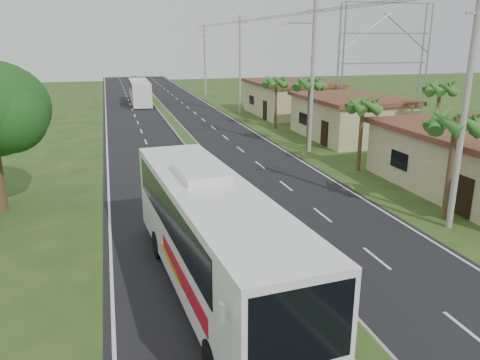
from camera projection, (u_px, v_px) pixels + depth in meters
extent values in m
plane|color=#264519|center=(295.00, 270.00, 17.71)|extent=(180.00, 180.00, 0.00)
cube|color=black|center=(197.00, 152.00, 36.15)|extent=(14.00, 160.00, 0.02)
cube|color=gray|center=(197.00, 151.00, 36.13)|extent=(1.20, 160.00, 0.17)
cube|color=#264519|center=(197.00, 150.00, 36.10)|extent=(0.95, 160.00, 0.02)
cube|color=silver|center=(107.00, 158.00, 34.42)|extent=(0.12, 160.00, 0.01)
cube|color=silver|center=(278.00, 147.00, 37.89)|extent=(0.12, 160.00, 0.01)
cube|color=tan|center=(349.00, 119.00, 41.14)|extent=(7.00, 10.00, 3.35)
cube|color=#53371D|center=(350.00, 98.00, 40.61)|extent=(7.60, 10.60, 0.32)
cube|color=tan|center=(290.00, 99.00, 54.02)|extent=(8.00, 11.00, 3.50)
cube|color=#53371D|center=(291.00, 83.00, 53.48)|extent=(8.60, 11.60, 0.32)
cylinder|color=#473321|center=(450.00, 169.00, 22.09)|extent=(0.26, 0.26, 5.00)
cylinder|color=#473321|center=(360.00, 136.00, 30.55)|extent=(0.26, 0.26, 4.60)
cylinder|color=#473321|center=(309.00, 115.00, 36.73)|extent=(0.26, 0.26, 5.40)
cylinder|color=#473321|center=(276.00, 104.00, 45.25)|extent=(0.26, 0.26, 4.80)
cylinder|color=#473321|center=(437.00, 119.00, 35.32)|extent=(0.26, 0.26, 5.20)
sphere|color=#1B4011|center=(10.00, 117.00, 21.81)|extent=(3.40, 3.40, 3.40)
cylinder|color=gray|center=(465.00, 109.00, 20.17)|extent=(0.28, 0.28, 11.00)
cube|color=gray|center=(478.00, 13.00, 19.05)|extent=(1.20, 0.10, 0.10)
cylinder|color=gray|center=(312.00, 73.00, 34.78)|extent=(0.28, 0.28, 12.00)
cube|color=gray|center=(315.00, 10.00, 33.51)|extent=(1.20, 0.10, 0.10)
cube|color=gray|center=(299.00, 23.00, 33.46)|extent=(2.40, 0.10, 0.10)
cylinder|color=gray|center=(240.00, 66.00, 53.37)|extent=(0.28, 0.28, 11.00)
cube|color=gray|center=(240.00, 23.00, 52.01)|extent=(1.60, 0.12, 0.12)
cube|color=gray|center=(240.00, 30.00, 52.24)|extent=(1.20, 0.10, 0.10)
cylinder|color=gray|center=(205.00, 61.00, 71.88)|extent=(0.28, 0.28, 10.50)
cube|color=gray|center=(204.00, 31.00, 70.60)|extent=(1.60, 0.12, 0.12)
cube|color=gray|center=(204.00, 36.00, 70.83)|extent=(1.20, 0.10, 0.10)
cylinder|color=gray|center=(343.00, 64.00, 47.58)|extent=(0.18, 0.18, 12.00)
cylinder|color=gray|center=(427.00, 63.00, 50.17)|extent=(0.18, 0.18, 12.00)
cylinder|color=gray|center=(338.00, 63.00, 48.51)|extent=(0.18, 0.18, 12.00)
cylinder|color=gray|center=(421.00, 62.00, 51.09)|extent=(0.18, 0.18, 12.00)
cube|color=gray|center=(383.00, 63.00, 49.34)|extent=(10.00, 0.14, 0.14)
cube|color=gray|center=(386.00, 33.00, 48.48)|extent=(10.00, 0.14, 0.14)
cube|color=gray|center=(389.00, 3.00, 47.61)|extent=(10.00, 0.14, 0.14)
cube|color=white|center=(212.00, 235.00, 15.46)|extent=(3.67, 12.97, 3.36)
cube|color=black|center=(206.00, 208.00, 15.83)|extent=(3.52, 10.42, 1.34)
cube|color=black|center=(301.00, 327.00, 9.61)|extent=(2.40, 0.33, 1.88)
cube|color=#B20E1D|center=(224.00, 271.00, 14.51)|extent=(3.15, 5.74, 0.59)
cube|color=#F7B114|center=(210.00, 257.00, 16.02)|extent=(2.96, 3.40, 0.27)
cube|color=white|center=(200.00, 172.00, 16.09)|extent=(1.69, 2.67, 0.30)
cylinder|color=black|center=(214.00, 360.00, 11.89)|extent=(0.43, 1.13, 1.11)
cylinder|color=black|center=(299.00, 340.00, 12.68)|extent=(0.43, 1.13, 1.11)
cylinder|color=black|center=(159.00, 244.00, 18.60)|extent=(0.43, 1.13, 1.11)
cylinder|color=black|center=(216.00, 236.00, 19.39)|extent=(0.43, 1.13, 1.11)
cube|color=white|center=(140.00, 92.00, 62.70)|extent=(2.46, 10.80, 3.00)
cube|color=black|center=(139.00, 85.00, 62.87)|extent=(2.48, 7.99, 1.02)
cube|color=orange|center=(141.00, 97.00, 61.99)|extent=(2.45, 5.18, 0.33)
cylinder|color=black|center=(134.00, 105.00, 58.67)|extent=(0.29, 0.90, 0.90)
cylinder|color=black|center=(151.00, 105.00, 59.18)|extent=(0.29, 0.90, 0.90)
cylinder|color=black|center=(131.00, 98.00, 66.46)|extent=(0.29, 0.90, 0.90)
cylinder|color=black|center=(146.00, 97.00, 66.98)|extent=(0.29, 0.90, 0.90)
imported|color=black|center=(207.00, 206.00, 23.18)|extent=(1.60, 0.94, 0.93)
imported|color=maroon|center=(207.00, 189.00, 22.93)|extent=(0.66, 0.55, 1.56)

